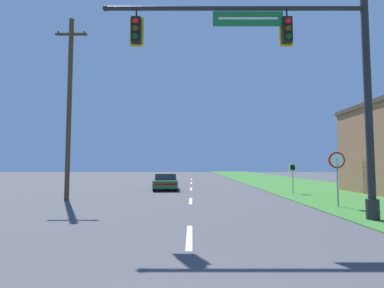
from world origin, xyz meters
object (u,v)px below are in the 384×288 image
(stop_sign, at_px, (338,167))
(utility_pole_near, at_px, (70,105))
(signal_mast, at_px, (303,73))
(car_ahead, at_px, (166,182))
(route_sign_post, at_px, (293,171))

(stop_sign, distance_m, utility_pole_near, 14.39)
(signal_mast, distance_m, car_ahead, 15.22)
(utility_pole_near, bearing_deg, car_ahead, 55.10)
(stop_sign, bearing_deg, car_ahead, 131.36)
(car_ahead, bearing_deg, utility_pole_near, -124.90)
(utility_pole_near, bearing_deg, stop_sign, -12.17)
(stop_sign, bearing_deg, signal_mast, -129.89)
(signal_mast, bearing_deg, car_ahead, 114.80)
(signal_mast, height_order, utility_pole_near, utility_pole_near)
(signal_mast, height_order, route_sign_post, signal_mast)
(car_ahead, height_order, utility_pole_near, utility_pole_near)
(signal_mast, height_order, stop_sign, signal_mast)
(route_sign_post, bearing_deg, car_ahead, 158.62)
(route_sign_post, xyz_separation_m, utility_pole_near, (-13.77, -3.53, 3.82))
(route_sign_post, bearing_deg, utility_pole_near, -165.64)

